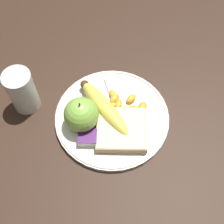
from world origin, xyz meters
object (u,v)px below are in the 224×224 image
object	(u,v)px
plate	(112,117)
juice_glass	(22,92)
bread_slice	(121,130)
banana	(104,107)
apple	(81,115)
jam_packet	(88,138)
fork	(115,111)

from	to	relation	value
plate	juice_glass	xyz separation A→B (m)	(0.21, -0.04, 0.05)
bread_slice	banana	bearing A→B (deg)	-51.57
apple	jam_packet	xyz separation A→B (m)	(-0.02, 0.04, -0.03)
jam_packet	fork	bearing A→B (deg)	-127.93
plate	banana	xyz separation A→B (m)	(0.02, -0.01, 0.02)
plate	banana	world-z (taller)	banana
fork	jam_packet	xyz separation A→B (m)	(0.06, 0.08, 0.01)
plate	juice_glass	distance (m)	0.22
juice_glass	bread_slice	xyz separation A→B (m)	(-0.23, 0.08, -0.03)
juice_glass	fork	xyz separation A→B (m)	(-0.22, 0.02, -0.04)
apple	banana	bearing A→B (deg)	-145.39
plate	apple	distance (m)	0.08
fork	bread_slice	bearing A→B (deg)	-1.52
apple	bread_slice	distance (m)	0.10
plate	fork	bearing A→B (deg)	-119.79
apple	bread_slice	xyz separation A→B (m)	(-0.09, 0.02, -0.03)
apple	bread_slice	bearing A→B (deg)	167.37
plate	bread_slice	size ratio (longest dim) A/B	2.37
banana	fork	world-z (taller)	banana
banana	bread_slice	size ratio (longest dim) A/B	1.44
bread_slice	juice_glass	bearing A→B (deg)	-18.36
banana	jam_packet	distance (m)	0.08
juice_glass	fork	bearing A→B (deg)	173.85
plate	bread_slice	bearing A→B (deg)	119.11
bread_slice	plate	bearing A→B (deg)	-60.89
banana	plate	bearing A→B (deg)	146.96
plate	juice_glass	world-z (taller)	juice_glass
apple	fork	bearing A→B (deg)	-156.17
apple	banana	distance (m)	0.06
fork	jam_packet	world-z (taller)	jam_packet
plate	apple	size ratio (longest dim) A/B	3.06
plate	bread_slice	distance (m)	0.05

